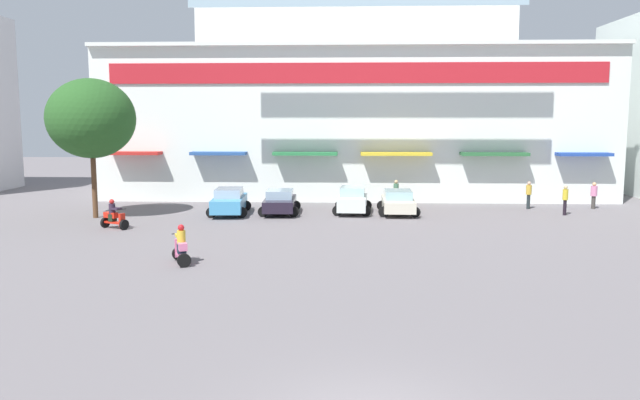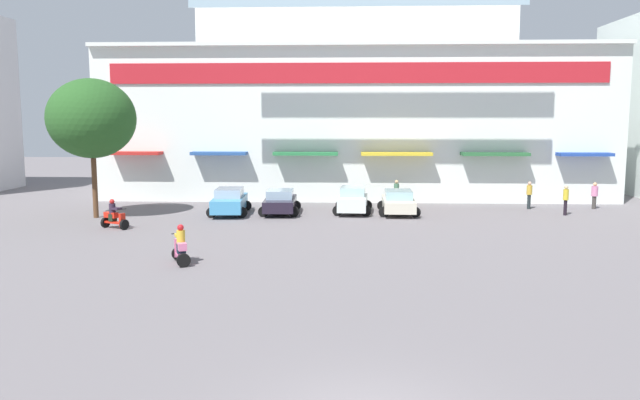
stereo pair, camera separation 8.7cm
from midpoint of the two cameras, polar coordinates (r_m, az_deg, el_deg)
The scene contains 13 objects.
ground_plane at distance 24.56m, azimuth 3.43°, elevation -5.57°, with size 128.00×128.00×0.00m, color slate.
colonial_building at distance 47.92m, azimuth 3.04°, elevation 11.06°, with size 34.66×18.93×19.91m.
plaza_tree_0 at distance 36.86m, azimuth -20.11°, elevation 6.95°, with size 4.74×4.90×7.68m.
parked_car_0 at distance 36.63m, azimuth -8.30°, elevation -0.10°, with size 2.50×4.46×1.51m.
parked_car_1 at distance 36.53m, azimuth -3.73°, elevation -0.14°, with size 2.40×4.03×1.39m.
parked_car_2 at distance 36.76m, azimuth 2.91°, elevation 0.02°, with size 2.34×3.95×1.55m.
parked_car_3 at distance 36.63m, azimuth 7.02°, elevation -0.17°, with size 2.39×4.10×1.39m.
scooter_rider_3 at distance 33.18m, azimuth -18.27°, elevation -1.44°, with size 1.55×1.12×1.50m.
scooter_rider_5 at distance 24.54m, azimuth -12.59°, elevation -4.20°, with size 1.05×1.51×1.55m.
pedestrian_0 at distance 40.39m, azimuth 18.35°, elevation 0.60°, with size 0.36×0.36×1.69m.
pedestrian_1 at distance 39.65m, azimuth 6.85°, elevation 0.80°, with size 0.45×0.45×1.68m.
pedestrian_2 at distance 38.48m, azimuth 21.30°, elevation 0.19°, with size 0.39×0.39×1.73m.
pedestrian_3 at distance 41.89m, azimuth 23.54°, elevation 0.51°, with size 0.41×0.41×1.64m.
Camera 1 is at (-0.47, -10.93, 5.53)m, focal length 35.27 mm.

